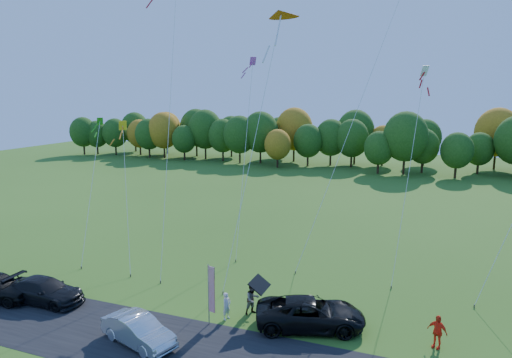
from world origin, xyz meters
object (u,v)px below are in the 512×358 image
(black_suv, at_px, (310,313))
(silver_sedan, at_px, (138,330))
(person_east, at_px, (437,332))
(feather_flag, at_px, (211,289))

(black_suv, distance_m, silver_sedan, 9.16)
(person_east, relative_size, feather_flag, 0.50)
(person_east, height_order, feather_flag, feather_flag)
(silver_sedan, bearing_deg, feather_flag, -23.72)
(black_suv, distance_m, feather_flag, 5.62)
(black_suv, height_order, silver_sedan, black_suv)
(silver_sedan, xyz_separation_m, feather_flag, (2.63, 3.06, 1.41))
(black_suv, relative_size, person_east, 3.40)
(feather_flag, bearing_deg, silver_sedan, -130.75)
(silver_sedan, relative_size, feather_flag, 1.26)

